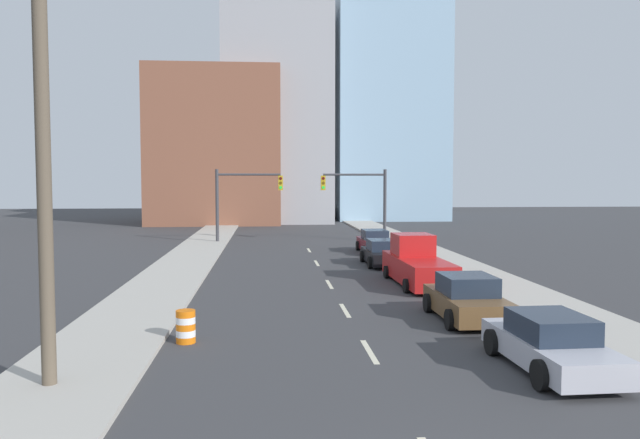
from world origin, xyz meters
name	(u,v)px	position (x,y,z in m)	size (l,w,h in m)	color
sidewalk_left	(214,234)	(-7.41, 46.15, 0.07)	(3.28, 92.31, 0.15)	#ADA89E
sidewalk_right	(384,233)	(7.41, 46.15, 0.07)	(3.28, 92.31, 0.15)	#ADA89E
lane_stripe_at_9m	(369,351)	(0.00, 8.95, 0.00)	(0.16, 2.40, 0.01)	beige
lane_stripe_at_14m	(345,310)	(0.00, 14.39, 0.00)	(0.16, 2.40, 0.01)	beige
lane_stripe_at_20m	(329,284)	(0.00, 20.11, 0.00)	(0.16, 2.40, 0.01)	beige
lane_stripe_at_27m	(317,263)	(0.00, 27.36, 0.00)	(0.16, 2.40, 0.01)	beige
lane_stripe_at_34m	(309,250)	(0.00, 33.97, 0.00)	(0.16, 2.40, 0.01)	beige
building_brick_left	(218,149)	(-8.41, 64.23, 8.32)	(14.00, 16.00, 16.63)	brown
building_office_center	(277,110)	(-1.61, 68.23, 13.14)	(12.00, 20.00, 26.28)	#99999E
building_glass_right	(381,107)	(11.91, 72.23, 14.16)	(13.00, 20.00, 28.31)	#8CADC6
traffic_signal_left	(238,194)	(-4.97, 39.34, 3.67)	(5.04, 0.35, 5.55)	#38383D
traffic_signal_right	(365,194)	(4.62, 39.34, 3.67)	(5.04, 0.35, 5.55)	#38383D
utility_pole_left_near	(43,142)	(-7.65, 6.43, 5.52)	(1.60, 0.32, 10.79)	brown
traffic_barrel	(186,327)	(-5.14, 10.32, 0.47)	(0.56, 0.56, 0.95)	orange
sedan_silver	(551,344)	(4.19, 6.93, 0.65)	(2.17, 4.64, 1.40)	#B2B2BC
sedan_brown	(467,300)	(3.90, 12.53, 0.69)	(2.19, 4.33, 1.53)	brown
pickup_truck_red	(417,265)	(3.96, 19.87, 0.89)	(2.32, 6.42, 2.22)	red
sedan_black	(383,253)	(3.61, 26.28, 0.65)	(2.12, 4.56, 1.42)	black
sedan_maroon	(375,242)	(4.17, 32.20, 0.68)	(1.99, 4.72, 1.50)	maroon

